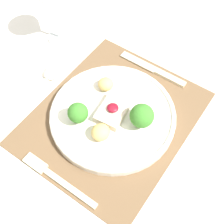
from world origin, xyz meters
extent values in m
plane|color=brown|center=(0.00, 0.00, 0.00)|extent=(8.00, 8.00, 0.00)
cube|color=white|center=(0.00, 0.00, 0.75)|extent=(1.54, 1.13, 0.03)
cylinder|color=white|center=(0.70, 0.49, 0.37)|extent=(0.06, 0.06, 0.74)
cube|color=brown|center=(0.00, 0.00, 0.77)|extent=(0.41, 0.34, 0.00)
cylinder|color=silver|center=(0.00, 0.00, 0.78)|extent=(0.29, 0.29, 0.02)
torus|color=silver|center=(0.00, 0.00, 0.79)|extent=(0.29, 0.29, 0.01)
cube|color=beige|center=(0.00, 0.00, 0.80)|extent=(0.09, 0.07, 0.02)
ellipsoid|color=maroon|center=(0.00, 0.00, 0.81)|extent=(0.03, 0.03, 0.01)
cylinder|color=#84B256|center=(0.01, -0.07, 0.79)|extent=(0.01, 0.01, 0.02)
sphere|color=#387A28|center=(0.01, -0.07, 0.82)|extent=(0.05, 0.05, 0.05)
cylinder|color=#84B256|center=(-0.06, 0.05, 0.79)|extent=(0.01, 0.01, 0.02)
sphere|color=#387A28|center=(-0.06, 0.05, 0.82)|extent=(0.05, 0.05, 0.05)
ellipsoid|color=tan|center=(-0.06, -0.01, 0.80)|extent=(0.05, 0.04, 0.03)
ellipsoid|color=tan|center=(0.05, 0.06, 0.80)|extent=(0.05, 0.05, 0.03)
cube|color=beige|center=(-0.19, -0.03, 0.77)|extent=(0.01, 0.14, 0.01)
cube|color=beige|center=(-0.19, 0.07, 0.77)|extent=(0.02, 0.05, 0.01)
cube|color=beige|center=(0.18, -0.05, 0.77)|extent=(0.02, 0.09, 0.01)
cube|color=beige|center=(0.18, 0.04, 0.77)|extent=(0.02, 0.10, 0.00)
cube|color=beige|center=(-0.06, 0.20, 0.77)|extent=(0.13, 0.01, 0.01)
ellipsoid|color=beige|center=(0.02, 0.20, 0.77)|extent=(0.06, 0.05, 0.02)
cylinder|color=white|center=(0.13, 0.28, 0.77)|extent=(0.06, 0.06, 0.01)
cylinder|color=white|center=(0.13, 0.28, 0.81)|extent=(0.01, 0.01, 0.07)
cone|color=white|center=(0.13, 0.28, 0.89)|extent=(0.09, 0.09, 0.08)
camera|label=1|loc=(-0.32, -0.22, 1.39)|focal=50.00mm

